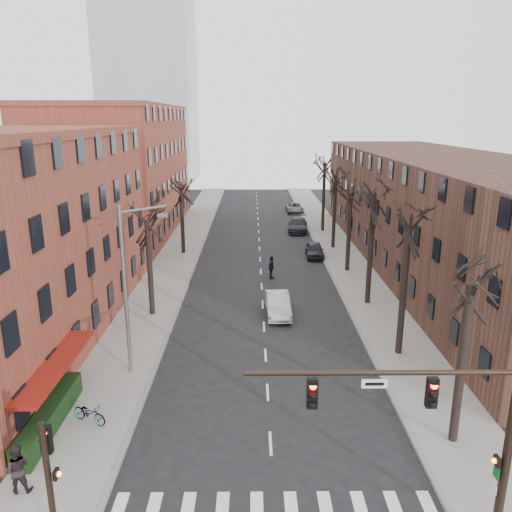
{
  "coord_description": "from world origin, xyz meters",
  "views": [
    {
      "loc": [
        -0.74,
        -13.91,
        13.1
      ],
      "look_at": [
        -0.49,
        18.77,
        4.0
      ],
      "focal_mm": 35.0,
      "sensor_mm": 36.0,
      "label": 1
    }
  ],
  "objects_px": {
    "parked_car_mid": "(298,225)",
    "parked_car_near": "(315,250)",
    "silver_sedan": "(278,304)",
    "bicycle": "(89,413)"
  },
  "relations": [
    {
      "from": "parked_car_mid",
      "to": "parked_car_near",
      "type": "bearing_deg",
      "value": -80.88
    },
    {
      "from": "parked_car_near",
      "to": "silver_sedan",
      "type": "bearing_deg",
      "value": -104.26
    },
    {
      "from": "silver_sedan",
      "to": "parked_car_mid",
      "type": "bearing_deg",
      "value": 80.15
    },
    {
      "from": "bicycle",
      "to": "parked_car_near",
      "type": "bearing_deg",
      "value": 0.74
    },
    {
      "from": "bicycle",
      "to": "parked_car_mid",
      "type": "bearing_deg",
      "value": 8.41
    },
    {
      "from": "silver_sedan",
      "to": "bicycle",
      "type": "height_order",
      "value": "silver_sedan"
    },
    {
      "from": "parked_car_mid",
      "to": "bicycle",
      "type": "xyz_separation_m",
      "value": [
        -12.58,
        -38.7,
        -0.18
      ]
    },
    {
      "from": "parked_car_near",
      "to": "bicycle",
      "type": "distance_m",
      "value": 30.46
    },
    {
      "from": "parked_car_mid",
      "to": "bicycle",
      "type": "height_order",
      "value": "parked_car_mid"
    },
    {
      "from": "parked_car_near",
      "to": "parked_car_mid",
      "type": "xyz_separation_m",
      "value": [
        -0.62,
        11.25,
        0.09
      ]
    }
  ]
}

